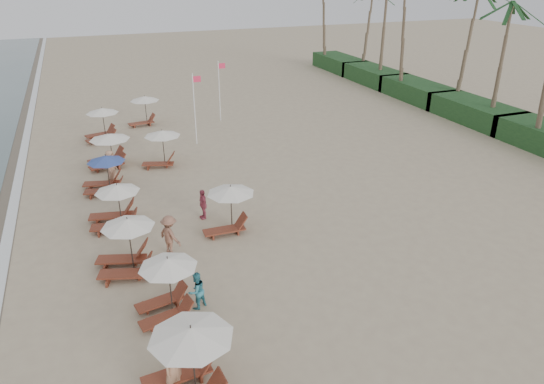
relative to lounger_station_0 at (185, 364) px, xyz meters
name	(u,v)px	position (x,y,z in m)	size (l,w,h in m)	color
ground	(295,274)	(5.46, 4.54, -1.18)	(160.00, 160.00, 0.00)	tan
foam_line	(12,215)	(-5.74, 14.54, -1.17)	(0.50, 140.00, 0.02)	white
shrub_hedge	(475,112)	(27.46, 19.04, -0.38)	(3.20, 53.00, 1.60)	#193D1C
lounger_station_0	(185,364)	(0.00, 0.00, 0.00)	(2.80, 2.46, 2.39)	brown
lounger_station_1	(164,287)	(0.13, 3.90, -0.02)	(2.40, 2.07, 2.30)	brown
lounger_station_2	(124,249)	(-0.90, 7.24, -0.10)	(2.64, 2.52, 2.38)	brown
lounger_station_3	(113,208)	(-0.95, 11.46, -0.22)	(2.65, 2.35, 2.10)	brown
lounger_station_4	(103,175)	(-1.11, 15.77, -0.22)	(2.55, 2.34, 2.07)	brown
lounger_station_5	(107,150)	(-0.58, 19.66, -0.13)	(2.82, 2.45, 2.06)	brown
lounger_station_6	(100,125)	(-0.60, 25.06, -0.05)	(2.64, 2.33, 2.30)	brown
inland_station_0	(228,205)	(3.97, 8.92, 0.20)	(2.67, 2.24, 2.22)	brown
inland_station_1	(160,144)	(2.51, 18.49, 0.22)	(2.68, 2.24, 2.22)	brown
inland_station_2	(143,108)	(2.76, 27.64, 0.20)	(2.70, 2.24, 2.22)	brown
beachgoer_near	(173,367)	(-0.30, 0.24, -0.25)	(0.68, 0.44, 1.85)	tan
beachgoer_mid_a	(197,291)	(1.25, 3.88, -0.44)	(0.72, 0.56, 1.48)	teal
beachgoer_mid_b	(170,235)	(1.06, 7.92, -0.26)	(1.19, 0.68, 1.84)	#895A46
beachgoer_far_a	(203,204)	(3.19, 10.69, -0.41)	(0.90, 0.38, 1.54)	#B2475E
beachgoer_far_b	(111,166)	(-0.57, 17.17, -0.25)	(0.91, 0.59, 1.86)	tan
flag_pole_near	(195,106)	(5.54, 21.77, 1.53)	(0.60, 0.08, 4.91)	silver
flag_pole_far	(220,88)	(8.68, 26.69, 1.43)	(0.60, 0.08, 4.72)	silver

